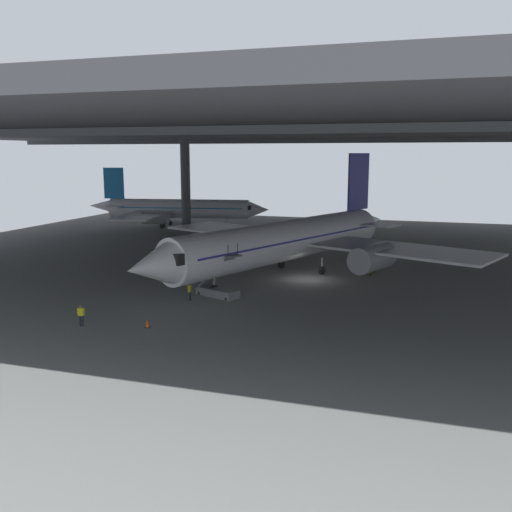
% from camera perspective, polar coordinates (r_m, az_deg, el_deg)
% --- Properties ---
extents(ground_plane, '(110.00, 110.00, 0.00)m').
position_cam_1_polar(ground_plane, '(57.15, 5.34, -2.40)').
color(ground_plane, slate).
extents(hangar_structure, '(121.00, 99.00, 16.03)m').
position_cam_1_polar(hangar_structure, '(69.32, 8.02, 12.60)').
color(hangar_structure, '#4C4F54').
rests_on(hangar_structure, ground_plane).
extents(airplane_main, '(39.04, 39.12, 12.61)m').
position_cam_1_polar(airplane_main, '(58.66, 3.27, 1.60)').
color(airplane_main, white).
rests_on(airplane_main, ground_plane).
extents(boarding_stairs, '(4.64, 2.98, 4.90)m').
position_cam_1_polar(boarding_stairs, '(50.33, -3.84, -3.26)').
color(boarding_stairs, slate).
rests_on(boarding_stairs, ground_plane).
extents(crew_worker_near_nose, '(0.53, 0.32, 1.59)m').
position_cam_1_polar(crew_worker_near_nose, '(43.61, -17.31, -5.66)').
color(crew_worker_near_nose, '#232838').
rests_on(crew_worker_near_nose, ground_plane).
extents(crew_worker_by_stairs, '(0.26, 0.55, 1.60)m').
position_cam_1_polar(crew_worker_by_stairs, '(48.99, -6.75, -3.50)').
color(crew_worker_by_stairs, '#232838').
rests_on(crew_worker_by_stairs, ground_plane).
extents(airplane_distant, '(31.66, 30.94, 10.15)m').
position_cam_1_polar(airplane_distant, '(97.95, -8.14, 4.77)').
color(airplane_distant, white).
rests_on(airplane_distant, ground_plane).
extents(traffic_cone_orange, '(0.36, 0.36, 0.60)m').
position_cam_1_polar(traffic_cone_orange, '(42.27, -10.94, -6.74)').
color(traffic_cone_orange, black).
rests_on(traffic_cone_orange, ground_plane).
extents(baggage_tug, '(1.52, 2.33, 0.90)m').
position_cam_1_polar(baggage_tug, '(60.81, 11.17, -1.27)').
color(baggage_tug, yellow).
rests_on(baggage_tug, ground_plane).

